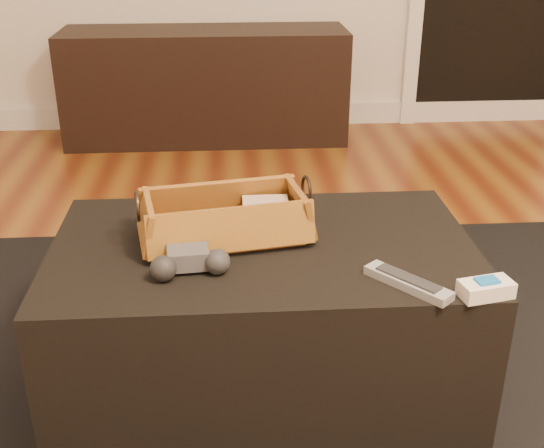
{
  "coord_description": "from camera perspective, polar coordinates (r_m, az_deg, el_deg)",
  "views": [
    {
      "loc": [
        -0.21,
        -1.11,
        1.16
      ],
      "look_at": [
        -0.11,
        0.31,
        0.49
      ],
      "focal_mm": 45.0,
      "sensor_mm": 36.0,
      "label": 1
    }
  ],
  "objects": [
    {
      "name": "baseboard",
      "position": [
        4.0,
        -0.85,
        9.13
      ],
      "size": [
        5.0,
        0.04,
        0.12
      ],
      "primitive_type": "cube",
      "color": "white",
      "rests_on": "floor"
    },
    {
      "name": "media_cabinet",
      "position": [
        3.72,
        -5.54,
        11.47
      ],
      "size": [
        1.48,
        0.45,
        0.58
      ],
      "primitive_type": "cube",
      "color": "black",
      "rests_on": "floor"
    },
    {
      "name": "area_rug",
      "position": [
        1.81,
        -0.59,
        -14.54
      ],
      "size": [
        2.6,
        2.0,
        0.01
      ],
      "primitive_type": "cube",
      "color": "black",
      "rests_on": "floor"
    },
    {
      "name": "ottoman",
      "position": [
        1.72,
        -0.72,
        -7.92
      ],
      "size": [
        1.0,
        0.6,
        0.42
      ],
      "primitive_type": "cube",
      "color": "black",
      "rests_on": "area_rug"
    },
    {
      "name": "tv_remote",
      "position": [
        1.62,
        -4.54,
        -0.7
      ],
      "size": [
        0.22,
        0.1,
        0.02
      ],
      "primitive_type": "cube",
      "rotation": [
        0.0,
        0.0,
        0.28
      ],
      "color": "black",
      "rests_on": "wicker_basket"
    },
    {
      "name": "cloth_bundle",
      "position": [
        1.67,
        -0.55,
        1.01
      ],
      "size": [
        0.11,
        0.08,
        0.06
      ],
      "primitive_type": "cube",
      "rotation": [
        0.0,
        0.0,
        0.0
      ],
      "color": "tan",
      "rests_on": "wicker_basket"
    },
    {
      "name": "wicker_basket",
      "position": [
        1.62,
        -3.95,
        0.31
      ],
      "size": [
        0.43,
        0.28,
        0.14
      ],
      "color": "#A45B25",
      "rests_on": "ottoman"
    },
    {
      "name": "game_controller",
      "position": [
        1.48,
        -6.91,
        -3.19
      ],
      "size": [
        0.18,
        0.11,
        0.06
      ],
      "color": "#454549",
      "rests_on": "ottoman"
    },
    {
      "name": "silver_remote",
      "position": [
        1.46,
        11.3,
        -4.8
      ],
      "size": [
        0.16,
        0.18,
        0.02
      ],
      "color": "#9FA2A7",
      "rests_on": "ottoman"
    },
    {
      "name": "cream_gadget",
      "position": [
        1.46,
        17.47,
        -5.18
      ],
      "size": [
        0.12,
        0.08,
        0.04
      ],
      "color": "white",
      "rests_on": "ottoman"
    }
  ]
}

